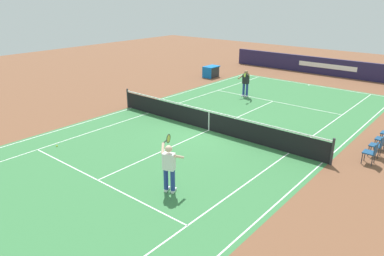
{
  "coord_description": "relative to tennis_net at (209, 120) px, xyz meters",
  "views": [
    {
      "loc": [
        12.85,
        9.65,
        6.09
      ],
      "look_at": [
        2.15,
        0.74,
        0.9
      ],
      "focal_mm": 33.73,
      "sensor_mm": 36.0,
      "label": 1
    }
  ],
  "objects": [
    {
      "name": "ground_plane",
      "position": [
        0.0,
        0.0,
        -0.49
      ],
      "size": [
        60.0,
        60.0,
        0.0
      ],
      "primitive_type": "plane",
      "color": "brown"
    },
    {
      "name": "court_slab",
      "position": [
        0.0,
        0.0,
        -0.49
      ],
      "size": [
        24.2,
        11.4,
        0.0
      ],
      "primitive_type": "cube",
      "color": "#387A42",
      "rests_on": "ground_plane"
    },
    {
      "name": "court_line_markings",
      "position": [
        0.0,
        0.0,
        -0.49
      ],
      "size": [
        23.85,
        11.05,
        0.01
      ],
      "color": "white",
      "rests_on": "ground_plane"
    },
    {
      "name": "tennis_net",
      "position": [
        0.0,
        0.0,
        0.0
      ],
      "size": [
        0.1,
        11.7,
        1.08
      ],
      "color": "#2D2D33",
      "rests_on": "ground_plane"
    },
    {
      "name": "stadium_barrier",
      "position": [
        -15.9,
        -0.0,
        0.18
      ],
      "size": [
        0.26,
        17.0,
        1.34
      ],
      "color": "#231E47",
      "rests_on": "ground_plane"
    },
    {
      "name": "tennis_player_near",
      "position": [
        5.34,
        2.44,
        0.44
      ],
      "size": [
        0.95,
        0.9,
        1.7
      ],
      "color": "navy",
      "rests_on": "ground_plane"
    },
    {
      "name": "tennis_player_far",
      "position": [
        -6.25,
        -1.9,
        0.44
      ],
      "size": [
        1.05,
        0.78,
        1.7
      ],
      "color": "navy",
      "rests_on": "ground_plane"
    },
    {
      "name": "tennis_ball",
      "position": [
        5.7,
        -3.78,
        -0.46
      ],
      "size": [
        0.07,
        0.07,
        0.07
      ],
      "primitive_type": "sphere",
      "color": "#CCE01E",
      "rests_on": "ground_plane"
    },
    {
      "name": "spectator_chair_1",
      "position": [
        -2.78,
        6.93,
        0.03
      ],
      "size": [
        0.44,
        0.44,
        0.88
      ],
      "color": "#38383D",
      "rests_on": "ground_plane"
    },
    {
      "name": "spectator_chair_2",
      "position": [
        -1.9,
        6.93,
        0.03
      ],
      "size": [
        0.44,
        0.44,
        0.88
      ],
      "color": "#38383D",
      "rests_on": "ground_plane"
    },
    {
      "name": "spectator_chair_3",
      "position": [
        -1.03,
        6.93,
        0.03
      ],
      "size": [
        0.44,
        0.44,
        0.88
      ],
      "color": "#38383D",
      "rests_on": "ground_plane"
    },
    {
      "name": "equipment_cart_tarped",
      "position": [
        -9.4,
        -6.93,
        -0.05
      ],
      "size": [
        1.25,
        0.84,
        0.85
      ],
      "color": "#2D2D33",
      "rests_on": "ground_plane"
    }
  ]
}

